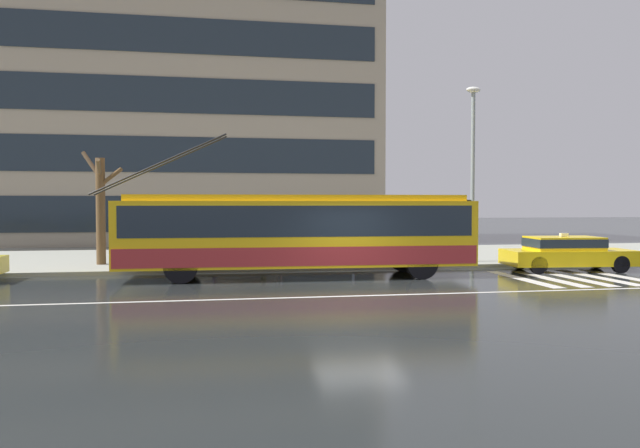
{
  "coord_description": "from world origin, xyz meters",
  "views": [
    {
      "loc": [
        -4.05,
        -16.7,
        2.48
      ],
      "look_at": [
        -0.58,
        3.22,
        1.78
      ],
      "focal_mm": 33.54,
      "sensor_mm": 36.0,
      "label": 1
    }
  ],
  "objects_px": {
    "street_tree_bare": "(101,206)",
    "bus_shelter": "(231,213)",
    "taxi_ahead_of_bus": "(567,252)",
    "street_lamp": "(473,159)",
    "pedestrian_approaching_curb": "(216,223)",
    "pedestrian_at_shelter": "(264,224)",
    "pedestrian_walking_past": "(354,222)",
    "trolleybus": "(298,232)"
  },
  "relations": [
    {
      "from": "street_tree_bare",
      "to": "bus_shelter",
      "type": "bearing_deg",
      "value": -11.39
    },
    {
      "from": "taxi_ahead_of_bus",
      "to": "street_lamp",
      "type": "distance_m",
      "value": 5.1
    },
    {
      "from": "pedestrian_approaching_curb",
      "to": "street_tree_bare",
      "type": "bearing_deg",
      "value": 175.24
    },
    {
      "from": "pedestrian_at_shelter",
      "to": "street_tree_bare",
      "type": "relative_size",
      "value": 0.46
    },
    {
      "from": "pedestrian_at_shelter",
      "to": "street_lamp",
      "type": "distance_m",
      "value": 8.84
    },
    {
      "from": "street_lamp",
      "to": "street_tree_bare",
      "type": "height_order",
      "value": "street_lamp"
    },
    {
      "from": "pedestrian_walking_past",
      "to": "street_lamp",
      "type": "xyz_separation_m",
      "value": [
        4.92,
        0.14,
        2.49
      ]
    },
    {
      "from": "taxi_ahead_of_bus",
      "to": "pedestrian_approaching_curb",
      "type": "distance_m",
      "value": 13.2
    },
    {
      "from": "pedestrian_walking_past",
      "to": "taxi_ahead_of_bus",
      "type": "bearing_deg",
      "value": -19.05
    },
    {
      "from": "taxi_ahead_of_bus",
      "to": "pedestrian_approaching_curb",
      "type": "bearing_deg",
      "value": 163.8
    },
    {
      "from": "pedestrian_approaching_curb",
      "to": "street_tree_bare",
      "type": "relative_size",
      "value": 0.46
    },
    {
      "from": "bus_shelter",
      "to": "street_lamp",
      "type": "bearing_deg",
      "value": -2.1
    },
    {
      "from": "trolleybus",
      "to": "bus_shelter",
      "type": "bearing_deg",
      "value": 124.54
    },
    {
      "from": "street_tree_bare",
      "to": "taxi_ahead_of_bus",
      "type": "bearing_deg",
      "value": -13.36
    },
    {
      "from": "pedestrian_at_shelter",
      "to": "trolleybus",
      "type": "bearing_deg",
      "value": -65.34
    },
    {
      "from": "pedestrian_approaching_curb",
      "to": "pedestrian_walking_past",
      "type": "bearing_deg",
      "value": -12.05
    },
    {
      "from": "pedestrian_at_shelter",
      "to": "bus_shelter",
      "type": "bearing_deg",
      "value": 139.52
    },
    {
      "from": "pedestrian_approaching_curb",
      "to": "taxi_ahead_of_bus",
      "type": "bearing_deg",
      "value": -16.2
    },
    {
      "from": "street_tree_bare",
      "to": "pedestrian_at_shelter",
      "type": "bearing_deg",
      "value": -18.16
    },
    {
      "from": "taxi_ahead_of_bus",
      "to": "bus_shelter",
      "type": "bearing_deg",
      "value": 165.85
    },
    {
      "from": "trolleybus",
      "to": "pedestrian_at_shelter",
      "type": "distance_m",
      "value": 2.35
    },
    {
      "from": "pedestrian_walking_past",
      "to": "street_tree_bare",
      "type": "xyz_separation_m",
      "value": [
        -9.61,
        1.48,
        0.64
      ]
    },
    {
      "from": "street_lamp",
      "to": "pedestrian_approaching_curb",
      "type": "bearing_deg",
      "value": 174.51
    },
    {
      "from": "taxi_ahead_of_bus",
      "to": "pedestrian_at_shelter",
      "type": "relative_size",
      "value": 2.35
    },
    {
      "from": "trolleybus",
      "to": "street_tree_bare",
      "type": "xyz_separation_m",
      "value": [
        -7.06,
        4.12,
        0.87
      ]
    },
    {
      "from": "taxi_ahead_of_bus",
      "to": "street_tree_bare",
      "type": "xyz_separation_m",
      "value": [
        -17.0,
        4.04,
        1.7
      ]
    },
    {
      "from": "street_tree_bare",
      "to": "trolleybus",
      "type": "bearing_deg",
      "value": -30.27
    },
    {
      "from": "bus_shelter",
      "to": "street_tree_bare",
      "type": "xyz_separation_m",
      "value": [
        -4.91,
        0.99,
        0.29
      ]
    },
    {
      "from": "pedestrian_at_shelter",
      "to": "pedestrian_approaching_curb",
      "type": "xyz_separation_m",
      "value": [
        -1.73,
        1.63,
        -0.01
      ]
    },
    {
      "from": "trolleybus",
      "to": "taxi_ahead_of_bus",
      "type": "bearing_deg",
      "value": 0.5
    },
    {
      "from": "bus_shelter",
      "to": "pedestrian_approaching_curb",
      "type": "bearing_deg",
      "value": 131.23
    },
    {
      "from": "trolleybus",
      "to": "pedestrian_walking_past",
      "type": "height_order",
      "value": "trolleybus"
    },
    {
      "from": "pedestrian_at_shelter",
      "to": "street_tree_bare",
      "type": "bearing_deg",
      "value": 161.84
    },
    {
      "from": "pedestrian_at_shelter",
      "to": "street_tree_bare",
      "type": "xyz_separation_m",
      "value": [
        -6.09,
        2.0,
        0.69
      ]
    },
    {
      "from": "pedestrian_walking_past",
      "to": "street_tree_bare",
      "type": "distance_m",
      "value": 9.75
    },
    {
      "from": "pedestrian_at_shelter",
      "to": "street_lamp",
      "type": "xyz_separation_m",
      "value": [
        8.44,
        0.65,
        2.54
      ]
    },
    {
      "from": "trolleybus",
      "to": "pedestrian_approaching_curb",
      "type": "relative_size",
      "value": 6.26
    },
    {
      "from": "pedestrian_at_shelter",
      "to": "pedestrian_approaching_curb",
      "type": "relative_size",
      "value": 1.01
    },
    {
      "from": "pedestrian_at_shelter",
      "to": "street_lamp",
      "type": "relative_size",
      "value": 0.29
    },
    {
      "from": "trolleybus",
      "to": "pedestrian_approaching_curb",
      "type": "bearing_deg",
      "value": 125.74
    },
    {
      "from": "trolleybus",
      "to": "street_lamp",
      "type": "height_order",
      "value": "street_lamp"
    },
    {
      "from": "street_lamp",
      "to": "pedestrian_at_shelter",
      "type": "bearing_deg",
      "value": -175.56
    }
  ]
}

